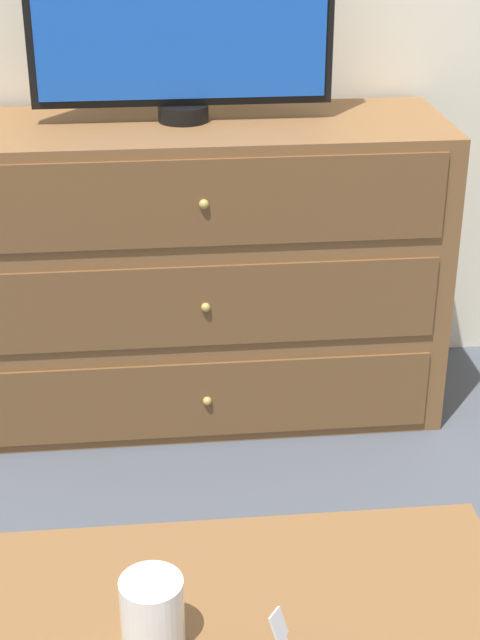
# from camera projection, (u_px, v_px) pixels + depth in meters

# --- Properties ---
(ground_plane) EXTENTS (12.00, 12.00, 0.00)m
(ground_plane) POSITION_uv_depth(u_px,v_px,m) (231.00, 358.00, 3.09)
(ground_plane) COLOR #474C56
(dresser) EXTENTS (1.29, 0.47, 0.82)m
(dresser) POSITION_uv_depth(u_px,v_px,m) (200.00, 272.00, 2.67)
(dresser) COLOR brown
(dresser) RESTS_ON ground_plane
(tv) EXTENTS (0.76, 0.13, 0.51)m
(tv) POSITION_uv_depth(u_px,v_px,m) (181.00, 13.00, 2.40)
(tv) COLOR black
(tv) RESTS_ON dresser
(drink_cup) EXTENTS (0.09, 0.09, 0.11)m
(drink_cup) POSITION_uv_depth(u_px,v_px,m) (153.00, 617.00, 1.32)
(drink_cup) COLOR #9E6638
(drink_cup) RESTS_ON coffee_table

